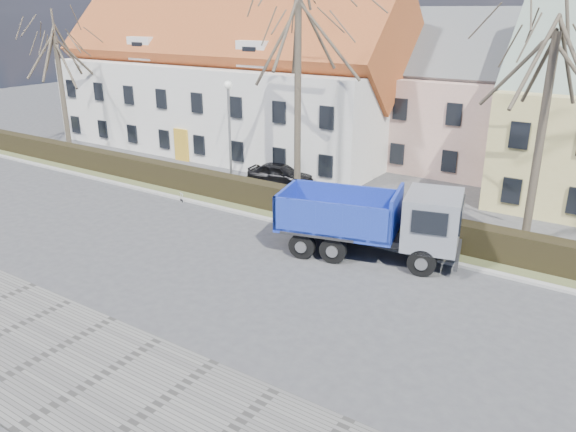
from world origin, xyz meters
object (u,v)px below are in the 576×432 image
Objects in this scene: streetlight at (230,138)px; parked_car_a at (280,174)px; cart_frame at (180,196)px; dump_truck at (362,220)px.

streetlight reaches higher than parked_car_a.
cart_frame is at bearing -120.14° from streetlight.
parked_car_a is at bearing 64.82° from streetlight.
cart_frame is (-11.39, 1.01, -1.28)m from dump_truck.
dump_truck is 10.65m from streetlight.
cart_frame is 6.16m from parked_car_a.
streetlight reaches higher than cart_frame.
streetlight is 10.55× the size of cart_frame.
dump_truck is 10.74m from parked_car_a.
dump_truck reaches higher than parked_car_a.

